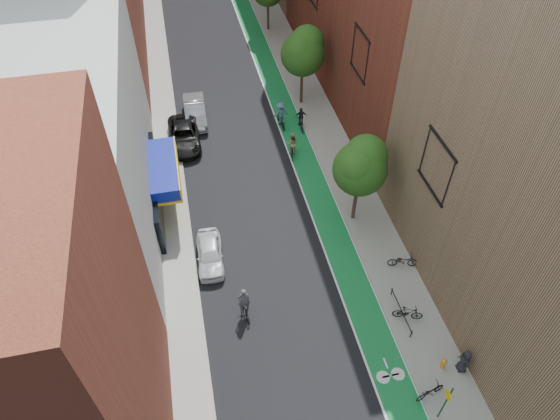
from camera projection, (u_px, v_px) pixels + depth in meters
ground at (310, 374)px, 25.60m from camera, size 160.00×160.00×0.00m
bike_lane at (278, 93)px, 43.98m from camera, size 2.00×68.00×0.01m
sidewalk_left at (163, 106)px, 42.41m from camera, size 2.00×68.00×0.15m
sidewalk_right at (305, 89)px, 44.31m from camera, size 3.00×68.00×0.15m
building_left_near_red at (25, 358)px, 17.54m from camera, size 8.00×10.00×16.00m
building_left_white at (72, 145)px, 29.22m from camera, size 8.00×20.00×12.00m
tree_near at (361, 165)px, 29.98m from camera, size 3.40×3.36×6.42m
tree_mid at (303, 51)px, 39.39m from camera, size 3.55×3.53×6.74m
sign_pole at (446, 402)px, 22.72m from camera, size 0.13×0.71×3.00m
parked_car_white at (210, 254)px, 30.32m from camera, size 1.76×3.96×1.32m
parked_car_black at (184, 135)px, 38.50m from camera, size 2.67×5.36×1.46m
parked_car_silver at (195, 111)px, 40.64m from camera, size 1.82×4.86×1.59m
cyclist_lead at (245, 306)px, 27.57m from camera, size 0.76×1.70×2.19m
cyclist_lane_near at (292, 146)px, 37.27m from camera, size 0.96×1.62×2.05m
cyclist_lane_mid at (301, 121)px, 39.80m from camera, size 0.95×1.63×1.92m
cyclist_lane_far at (281, 116)px, 39.87m from camera, size 1.25×1.86×2.19m
parked_bike_near at (430, 392)px, 24.34m from camera, size 1.73×0.95×0.86m
parked_bike_mid at (408, 313)px, 27.39m from camera, size 1.74×1.02×1.01m
parked_bike_far at (403, 261)px, 29.98m from camera, size 1.93×1.05×0.96m
pedestrian at (464, 361)px, 25.07m from camera, size 0.57×0.83×1.61m
fire_hydrant at (444, 363)px, 25.44m from camera, size 0.25×0.25×0.71m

